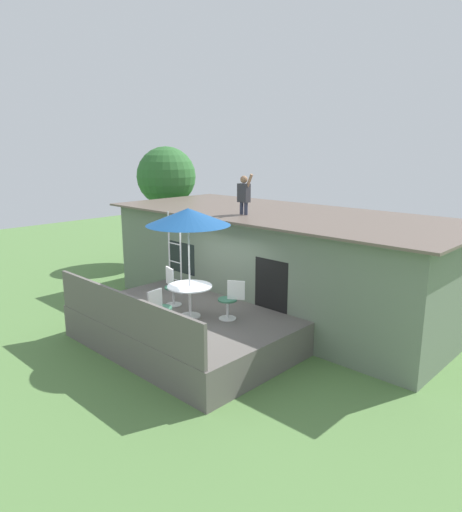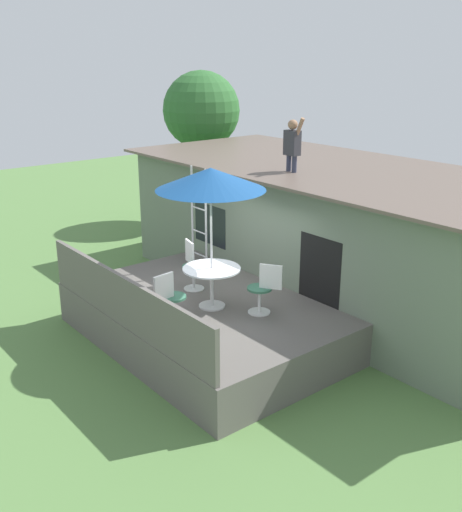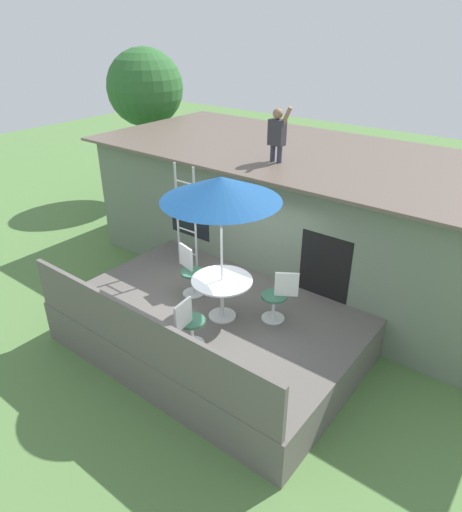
{
  "view_description": "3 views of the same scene",
  "coord_description": "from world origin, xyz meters",
  "px_view_note": "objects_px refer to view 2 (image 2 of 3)",
  "views": [
    {
      "loc": [
        8.03,
        -6.78,
        4.65
      ],
      "look_at": [
        0.42,
        1.15,
        2.07
      ],
      "focal_mm": 32.5,
      "sensor_mm": 36.0,
      "label": 1
    },
    {
      "loc": [
        8.24,
        -6.07,
        5.17
      ],
      "look_at": [
        -0.03,
        0.62,
        1.54
      ],
      "focal_mm": 41.87,
      "sensor_mm": 36.0,
      "label": 2
    },
    {
      "loc": [
        4.45,
        -5.2,
        5.47
      ],
      "look_at": [
        -0.31,
        0.93,
        1.39
      ],
      "focal_mm": 32.1,
      "sensor_mm": 36.0,
      "label": 3
    }
  ],
  "objects_px": {
    "patio_table": "(212,276)",
    "backyard_tree": "(201,112)",
    "step_ladder": "(199,220)",
    "patio_umbrella": "(211,179)",
    "patio_chair_right": "(263,289)",
    "patio_chair_left": "(192,266)",
    "patio_chair_near": "(170,298)",
    "person_figure": "(293,142)"
  },
  "relations": [
    {
      "from": "patio_umbrella",
      "to": "step_ladder",
      "type": "distance_m",
      "value": 2.3
    },
    {
      "from": "patio_table",
      "to": "patio_chair_near",
      "type": "relative_size",
      "value": 1.13
    },
    {
      "from": "patio_table",
      "to": "backyard_tree",
      "type": "height_order",
      "value": "backyard_tree"
    },
    {
      "from": "patio_chair_left",
      "to": "backyard_tree",
      "type": "xyz_separation_m",
      "value": [
        -6.06,
        4.71,
        2.22
      ]
    },
    {
      "from": "patio_chair_left",
      "to": "patio_chair_right",
      "type": "xyz_separation_m",
      "value": [
        1.77,
        0.27,
        0.0
      ]
    },
    {
      "from": "step_ladder",
      "to": "patio_chair_near",
      "type": "distance_m",
      "value": 2.71
    },
    {
      "from": "patio_table",
      "to": "person_figure",
      "type": "xyz_separation_m",
      "value": [
        -0.64,
        2.56,
        2.09
      ]
    },
    {
      "from": "step_ladder",
      "to": "patio_table",
      "type": "bearing_deg",
      "value": -29.6
    },
    {
      "from": "patio_table",
      "to": "person_figure",
      "type": "distance_m",
      "value": 3.37
    },
    {
      "from": "patio_table",
      "to": "person_figure",
      "type": "height_order",
      "value": "person_figure"
    },
    {
      "from": "patio_table",
      "to": "backyard_tree",
      "type": "xyz_separation_m",
      "value": [
        -7.03,
        4.98,
        2.09
      ]
    },
    {
      "from": "patio_chair_left",
      "to": "patio_chair_near",
      "type": "bearing_deg",
      "value": -33.44
    },
    {
      "from": "backyard_tree",
      "to": "patio_chair_left",
      "type": "bearing_deg",
      "value": -37.9
    },
    {
      "from": "step_ladder",
      "to": "person_figure",
      "type": "relative_size",
      "value": 1.98
    },
    {
      "from": "patio_chair_left",
      "to": "patio_chair_right",
      "type": "height_order",
      "value": "same"
    },
    {
      "from": "step_ladder",
      "to": "backyard_tree",
      "type": "distance_m",
      "value": 6.88
    },
    {
      "from": "step_ladder",
      "to": "patio_chair_right",
      "type": "xyz_separation_m",
      "value": [
        2.48,
        -0.42,
        -0.64
      ]
    },
    {
      "from": "step_ladder",
      "to": "patio_chair_near",
      "type": "xyz_separation_m",
      "value": [
        1.8,
        -1.93,
        -0.64
      ]
    },
    {
      "from": "patio_umbrella",
      "to": "patio_chair_right",
      "type": "relative_size",
      "value": 2.76
    },
    {
      "from": "patio_chair_near",
      "to": "backyard_tree",
      "type": "height_order",
      "value": "backyard_tree"
    },
    {
      "from": "patio_table",
      "to": "backyard_tree",
      "type": "relative_size",
      "value": 0.22
    },
    {
      "from": "backyard_tree",
      "to": "patio_chair_near",
      "type": "bearing_deg",
      "value": -39.77
    },
    {
      "from": "person_figure",
      "to": "patio_chair_right",
      "type": "bearing_deg",
      "value": -54.6
    },
    {
      "from": "patio_umbrella",
      "to": "patio_chair_near",
      "type": "distance_m",
      "value": 2.13
    },
    {
      "from": "patio_chair_left",
      "to": "patio_chair_right",
      "type": "distance_m",
      "value": 1.79
    },
    {
      "from": "patio_table",
      "to": "backyard_tree",
      "type": "bearing_deg",
      "value": 144.7
    },
    {
      "from": "step_ladder",
      "to": "person_figure",
      "type": "height_order",
      "value": "person_figure"
    },
    {
      "from": "person_figure",
      "to": "patio_chair_near",
      "type": "distance_m",
      "value": 4.24
    },
    {
      "from": "step_ladder",
      "to": "backyard_tree",
      "type": "bearing_deg",
      "value": 143.06
    },
    {
      "from": "patio_umbrella",
      "to": "step_ladder",
      "type": "height_order",
      "value": "patio_umbrella"
    },
    {
      "from": "patio_umbrella",
      "to": "backyard_tree",
      "type": "bearing_deg",
      "value": 144.7
    },
    {
      "from": "person_figure",
      "to": "step_ladder",
      "type": "bearing_deg",
      "value": -122.71
    },
    {
      "from": "patio_table",
      "to": "patio_chair_left",
      "type": "bearing_deg",
      "value": 164.94
    },
    {
      "from": "patio_umbrella",
      "to": "patio_chair_left",
      "type": "relative_size",
      "value": 2.76
    },
    {
      "from": "patio_chair_near",
      "to": "patio_chair_left",
      "type": "bearing_deg",
      "value": 34.44
    },
    {
      "from": "patio_table",
      "to": "patio_umbrella",
      "type": "xyz_separation_m",
      "value": [
        -0.0,
        0.0,
        1.76
      ]
    },
    {
      "from": "patio_umbrella",
      "to": "person_figure",
      "type": "distance_m",
      "value": 2.66
    },
    {
      "from": "patio_table",
      "to": "step_ladder",
      "type": "xyz_separation_m",
      "value": [
        -1.68,
        0.95,
        0.51
      ]
    },
    {
      "from": "patio_chair_right",
      "to": "patio_umbrella",
      "type": "bearing_deg",
      "value": 0.0
    },
    {
      "from": "patio_table",
      "to": "patio_umbrella",
      "type": "height_order",
      "value": "patio_umbrella"
    },
    {
      "from": "step_ladder",
      "to": "backyard_tree",
      "type": "xyz_separation_m",
      "value": [
        -5.35,
        4.02,
        1.58
      ]
    },
    {
      "from": "step_ladder",
      "to": "person_figure",
      "type": "distance_m",
      "value": 2.48
    }
  ]
}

